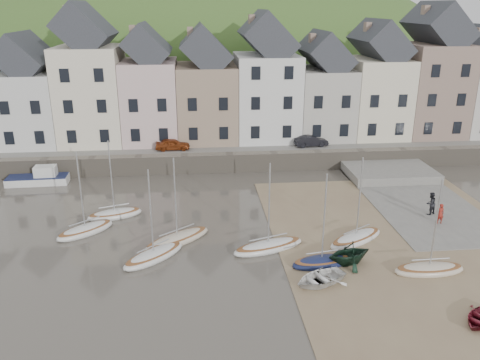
{
  "coord_description": "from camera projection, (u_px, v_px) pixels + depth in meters",
  "views": [
    {
      "loc": [
        -3.26,
        -28.54,
        15.49
      ],
      "look_at": [
        0.0,
        6.0,
        3.0
      ],
      "focal_mm": 36.6,
      "sensor_mm": 36.0,
      "label": 1
    }
  ],
  "objects": [
    {
      "name": "sailboat_6",
      "position": [
        356.0,
        238.0,
        33.78
      ],
      "size": [
        4.91,
        3.8,
        6.32
      ],
      "color": "silver",
      "rests_on": "ground"
    },
    {
      "name": "slipway",
      "position": [
        415.0,
        199.0,
        41.07
      ],
      "size": [
        8.0,
        18.0,
        0.12
      ],
      "primitive_type": "cube",
      "color": "slate",
      "rests_on": "ground"
    },
    {
      "name": "sailboat_1",
      "position": [
        85.0,
        230.0,
        34.99
      ],
      "size": [
        4.31,
        3.91,
        6.32
      ],
      "color": "silver",
      "rests_on": "ground"
    },
    {
      "name": "motorboat_2",
      "position": [
        40.0,
        178.0,
        44.56
      ],
      "size": [
        5.46,
        1.93,
        1.7
      ],
      "color": "silver",
      "rests_on": "ground"
    },
    {
      "name": "person_red",
      "position": [
        440.0,
        214.0,
        36.14
      ],
      "size": [
        0.59,
        0.4,
        1.58
      ],
      "primitive_type": "imported",
      "rotation": [
        0.0,
        0.0,
        3.09
      ],
      "color": "maroon",
      "rests_on": "slipway"
    },
    {
      "name": "quay_land",
      "position": [
        221.0,
        128.0,
        61.99
      ],
      "size": [
        90.0,
        30.0,
        1.5
      ],
      "primitive_type": "cube",
      "color": "#416026",
      "rests_on": "ground"
    },
    {
      "name": "rowboat_white",
      "position": [
        320.0,
        278.0,
        28.6
      ],
      "size": [
        3.93,
        3.46,
        0.68
      ],
      "primitive_type": "imported",
      "rotation": [
        0.0,
        0.0,
        -1.15
      ],
      "color": "white",
      "rests_on": "beach"
    },
    {
      "name": "person_dark",
      "position": [
        431.0,
        203.0,
        37.7
      ],
      "size": [
        1.08,
        0.98,
        1.81
      ],
      "primitive_type": "imported",
      "rotation": [
        0.0,
        0.0,
        3.56
      ],
      "color": "black",
      "rests_on": "slipway"
    },
    {
      "name": "beach",
      "position": [
        409.0,
        246.0,
        33.23
      ],
      "size": [
        18.0,
        26.0,
        0.06
      ],
      "primitive_type": "cube",
      "color": "#7D644C",
      "rests_on": "ground"
    },
    {
      "name": "car_right",
      "position": [
        311.0,
        141.0,
        50.57
      ],
      "size": [
        3.56,
        1.56,
        1.14
      ],
      "primitive_type": "imported",
      "rotation": [
        0.0,
        0.0,
        1.68
      ],
      "color": "black",
      "rests_on": "quay_street"
    },
    {
      "name": "quay_street",
      "position": [
        227.0,
        146.0,
        50.95
      ],
      "size": [
        70.0,
        7.0,
        0.1
      ],
      "primitive_type": "cube",
      "color": "slate",
      "rests_on": "quay_land"
    },
    {
      "name": "sailboat_2",
      "position": [
        177.0,
        239.0,
        33.67
      ],
      "size": [
        5.11,
        4.33,
        6.32
      ],
      "color": "#C3B49C",
      "rests_on": "ground"
    },
    {
      "name": "sailboat_3",
      "position": [
        154.0,
        255.0,
        31.46
      ],
      "size": [
        4.46,
        4.27,
        6.32
      ],
      "color": "silver",
      "rests_on": "ground"
    },
    {
      "name": "townhouse_terrace",
      "position": [
        241.0,
        85.0,
        52.43
      ],
      "size": [
        61.05,
        8.0,
        13.93
      ],
      "color": "white",
      "rests_on": "quay_land"
    },
    {
      "name": "rowboat_green",
      "position": [
        349.0,
        253.0,
        30.59
      ],
      "size": [
        3.48,
        3.21,
        1.53
      ],
      "primitive_type": "imported",
      "rotation": [
        0.0,
        0.0,
        -1.29
      ],
      "color": "black",
      "rests_on": "beach"
    },
    {
      "name": "sailboat_4",
      "position": [
        268.0,
        246.0,
        32.65
      ],
      "size": [
        5.3,
        3.08,
        6.32
      ],
      "color": "silver",
      "rests_on": "ground"
    },
    {
      "name": "seawall",
      "position": [
        229.0,
        162.0,
        47.89
      ],
      "size": [
        70.0,
        1.2,
        1.8
      ],
      "primitive_type": "cube",
      "color": "slate",
      "rests_on": "ground"
    },
    {
      "name": "sailboat_5",
      "position": [
        322.0,
        262.0,
        30.69
      ],
      "size": [
        4.1,
        2.13,
        6.32
      ],
      "color": "#141C41",
      "rests_on": "ground"
    },
    {
      "name": "hillside",
      "position": [
        188.0,
        189.0,
        94.13
      ],
      "size": [
        134.4,
        84.0,
        84.0
      ],
      "color": "#416026",
      "rests_on": "ground"
    },
    {
      "name": "car_left",
      "position": [
        173.0,
        144.0,
        49.31
      ],
      "size": [
        3.44,
        1.41,
        1.17
      ],
      "primitive_type": "imported",
      "rotation": [
        0.0,
        0.0,
        1.58
      ],
      "color": "maroon",
      "rests_on": "quay_street"
    },
    {
      "name": "sailboat_0",
      "position": [
        115.0,
        214.0,
        37.67
      ],
      "size": [
        4.42,
        2.74,
        6.32
      ],
      "color": "silver",
      "rests_on": "ground"
    },
    {
      "name": "sailboat_7",
      "position": [
        429.0,
        269.0,
        29.83
      ],
      "size": [
        4.43,
        1.58,
        6.32
      ],
      "color": "#C3B49C",
      "rests_on": "ground"
    },
    {
      "name": "ground",
      "position": [
        249.0,
        253.0,
        32.27
      ],
      "size": [
        160.0,
        160.0,
        0.0
      ],
      "primitive_type": "plane",
      "color": "#423C34",
      "rests_on": "ground"
    }
  ]
}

